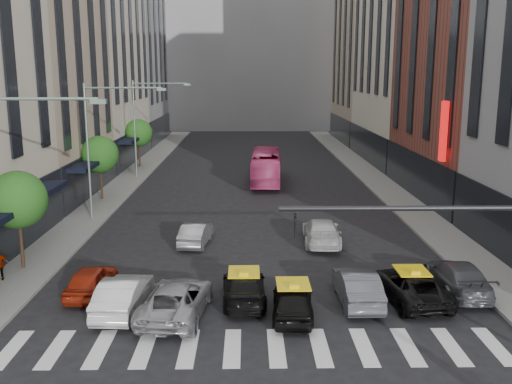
{
  "coord_description": "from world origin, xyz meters",
  "views": [
    {
      "loc": [
        -0.43,
        -17.62,
        9.8
      ],
      "look_at": [
        -0.01,
        10.07,
        4.0
      ],
      "focal_mm": 40.0,
      "sensor_mm": 36.0,
      "label": 1
    }
  ],
  "objects_px": {
    "taxi_center": "(293,301)",
    "bus": "(266,167)",
    "streetlamp_far": "(144,116)",
    "taxi_left": "(244,287)",
    "streetlamp_mid": "(101,133)",
    "car_red": "(91,280)",
    "car_white_front": "(123,294)"
  },
  "relations": [
    {
      "from": "taxi_center",
      "to": "bus",
      "type": "height_order",
      "value": "bus"
    },
    {
      "from": "streetlamp_far",
      "to": "taxi_left",
      "type": "height_order",
      "value": "streetlamp_far"
    },
    {
      "from": "streetlamp_mid",
      "to": "car_red",
      "type": "xyz_separation_m",
      "value": [
        2.58,
        -13.28,
        -5.23
      ]
    },
    {
      "from": "taxi_left",
      "to": "bus",
      "type": "bearing_deg",
      "value": -95.41
    },
    {
      "from": "taxi_left",
      "to": "car_red",
      "type": "bearing_deg",
      "value": -9.07
    },
    {
      "from": "streetlamp_far",
      "to": "bus",
      "type": "relative_size",
      "value": 0.86
    },
    {
      "from": "bus",
      "to": "taxi_left",
      "type": "bearing_deg",
      "value": 88.64
    },
    {
      "from": "car_red",
      "to": "streetlamp_far",
      "type": "bearing_deg",
      "value": -82.0
    },
    {
      "from": "streetlamp_far",
      "to": "car_white_front",
      "type": "bearing_deg",
      "value": -81.93
    },
    {
      "from": "car_red",
      "to": "bus",
      "type": "relative_size",
      "value": 0.38
    },
    {
      "from": "car_white_front",
      "to": "car_red",
      "type": "bearing_deg",
      "value": -42.73
    },
    {
      "from": "taxi_center",
      "to": "bus",
      "type": "relative_size",
      "value": 0.39
    },
    {
      "from": "streetlamp_far",
      "to": "car_white_front",
      "type": "relative_size",
      "value": 1.97
    },
    {
      "from": "car_red",
      "to": "car_white_front",
      "type": "relative_size",
      "value": 0.87
    },
    {
      "from": "streetlamp_mid",
      "to": "car_white_front",
      "type": "xyz_separation_m",
      "value": [
        4.42,
        -15.2,
        -5.15
      ]
    },
    {
      "from": "streetlamp_far",
      "to": "taxi_left",
      "type": "bearing_deg",
      "value": -72.62
    },
    {
      "from": "streetlamp_far",
      "to": "taxi_left",
      "type": "relative_size",
      "value": 1.97
    },
    {
      "from": "streetlamp_far",
      "to": "car_red",
      "type": "xyz_separation_m",
      "value": [
        2.58,
        -29.28,
        -5.23
      ]
    },
    {
      "from": "streetlamp_mid",
      "to": "taxi_left",
      "type": "height_order",
      "value": "streetlamp_mid"
    },
    {
      "from": "streetlamp_mid",
      "to": "bus",
      "type": "distance_m",
      "value": 18.0
    },
    {
      "from": "taxi_center",
      "to": "bus",
      "type": "bearing_deg",
      "value": -85.82
    },
    {
      "from": "taxi_center",
      "to": "car_red",
      "type": "bearing_deg",
      "value": -12.09
    },
    {
      "from": "taxi_left",
      "to": "car_white_front",
      "type": "bearing_deg",
      "value": 9.82
    },
    {
      "from": "car_red",
      "to": "streetlamp_mid",
      "type": "bearing_deg",
      "value": -76.04
    },
    {
      "from": "streetlamp_far",
      "to": "taxi_center",
      "type": "bearing_deg",
      "value": -70.21
    },
    {
      "from": "car_white_front",
      "to": "taxi_left",
      "type": "height_order",
      "value": "car_white_front"
    },
    {
      "from": "streetlamp_far",
      "to": "car_white_front",
      "type": "distance_m",
      "value": 31.93
    },
    {
      "from": "taxi_center",
      "to": "bus",
      "type": "xyz_separation_m",
      "value": [
        -0.18,
        29.12,
        0.77
      ]
    },
    {
      "from": "taxi_center",
      "to": "bus",
      "type": "distance_m",
      "value": 29.13
    },
    {
      "from": "car_red",
      "to": "car_white_front",
      "type": "xyz_separation_m",
      "value": [
        1.84,
        -1.91,
        0.08
      ]
    },
    {
      "from": "taxi_center",
      "to": "taxi_left",
      "type": "bearing_deg",
      "value": -35.31
    },
    {
      "from": "streetlamp_far",
      "to": "car_red",
      "type": "height_order",
      "value": "streetlamp_far"
    }
  ]
}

